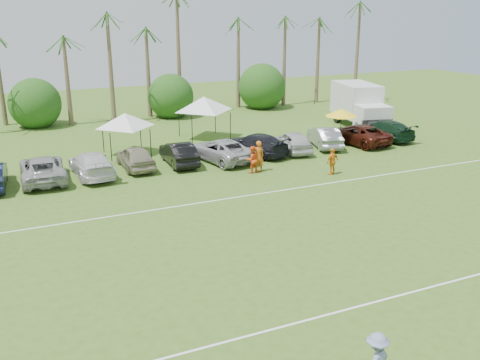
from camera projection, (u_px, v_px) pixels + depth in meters
name	position (u px, v px, depth m)	size (l,w,h in m)	color
ground	(356.00, 350.00, 16.08)	(120.00, 120.00, 0.00)	#3C5F1C
field_lines	(244.00, 247.00, 23.01)	(80.00, 12.10, 0.01)	white
palm_tree_4	(53.00, 38.00, 45.16)	(2.40, 2.40, 8.90)	brown
palm_tree_5	(100.00, 26.00, 46.47)	(2.40, 2.40, 9.90)	brown
palm_tree_6	(144.00, 16.00, 47.79)	(2.40, 2.40, 10.90)	brown
palm_tree_7	(186.00, 6.00, 49.11)	(2.40, 2.40, 11.90)	brown
palm_tree_8	(236.00, 34.00, 51.86)	(2.40, 2.40, 8.90)	brown
palm_tree_9	(281.00, 24.00, 53.57)	(2.40, 2.40, 9.90)	brown
palm_tree_10	(324.00, 15.00, 55.28)	(2.40, 2.40, 10.90)	brown
palm_tree_11	(356.00, 6.00, 56.59)	(2.40, 2.40, 11.90)	brown
bush_tree_1	(34.00, 104.00, 46.98)	(4.00, 4.00, 4.00)	brown
bush_tree_2	(166.00, 96.00, 51.70)	(4.00, 4.00, 4.00)	brown
bush_tree_3	(258.00, 90.00, 55.65)	(4.00, 4.00, 4.00)	brown
sideline_player_a	(258.00, 156.00, 33.46)	(0.73, 0.48, 2.00)	#CB6216
sideline_player_b	(252.00, 160.00, 33.27)	(0.83, 0.65, 1.72)	#FC571C
sideline_player_c	(332.00, 161.00, 32.93)	(0.98, 0.41, 1.67)	orange
box_truck	(360.00, 105.00, 45.82)	(4.19, 7.55, 3.68)	silver
canopy_tent_left	(125.00, 113.00, 36.93)	(4.22, 4.22, 3.42)	black
canopy_tent_right	(204.00, 97.00, 41.36)	(4.80, 4.80, 3.89)	black
market_umbrella	(342.00, 113.00, 39.71)	(2.46, 2.46, 2.74)	black
parked_car_2	(42.00, 169.00, 31.71)	(2.49, 5.39, 1.50)	#A1A1A1
parked_car_3	(92.00, 164.00, 32.67)	(2.10, 5.17, 1.50)	silver
parked_car_4	(135.00, 157.00, 34.21)	(1.77, 4.40, 1.50)	gray
parked_car_5	(179.00, 153.00, 35.15)	(1.59, 4.55, 1.50)	black
parked_car_6	(221.00, 150.00, 35.94)	(2.49, 5.39, 1.50)	#ACADAE
parked_car_7	(255.00, 144.00, 37.48)	(2.10, 5.17, 1.50)	black
parked_car_8	(293.00, 141.00, 38.26)	(1.77, 4.40, 1.50)	silver
parked_car_9	(325.00, 137.00, 39.62)	(1.59, 4.55, 1.50)	slate
parked_car_10	(358.00, 134.00, 40.53)	(2.49, 5.39, 1.50)	#44160D
parked_car_11	(385.00, 130.00, 41.98)	(2.10, 5.17, 1.50)	black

